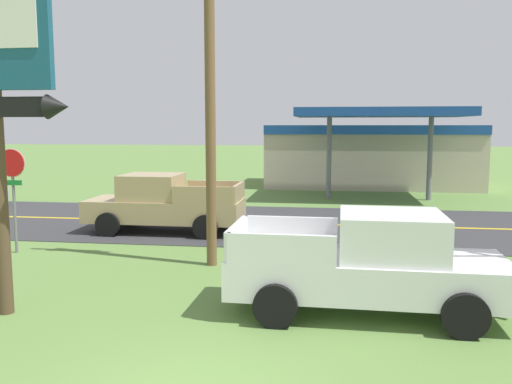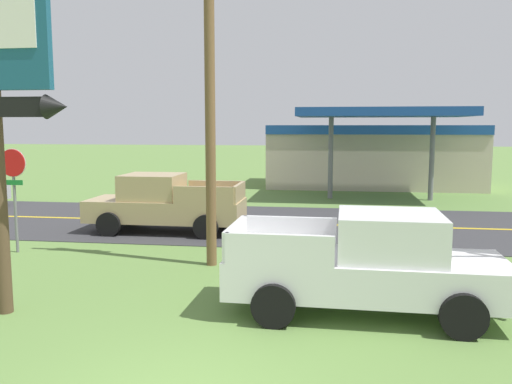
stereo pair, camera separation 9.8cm
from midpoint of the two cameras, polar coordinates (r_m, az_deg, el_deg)
name	(u,v)px [view 1 (the left image)]	position (r m, az deg, el deg)	size (l,w,h in m)	color
road_asphalt	(275,224)	(19.59, 1.87, -3.40)	(140.00, 8.00, 0.02)	#333335
road_centre_line	(275,223)	(19.59, 1.87, -3.36)	(126.00, 0.20, 0.01)	gold
stop_sign	(13,182)	(16.39, -24.71, 1.01)	(0.80, 0.08, 2.95)	slate
utility_pole	(210,72)	(13.59, -5.16, 12.66)	(2.09, 0.26, 9.15)	brown
gas_station	(370,153)	(32.22, 12.01, 4.05)	(12.00, 11.50, 4.40)	beige
pickup_white_parked_on_lawn	(369,264)	(10.45, 11.75, -7.57)	(5.24, 2.32, 1.96)	silver
pickup_tan_on_road	(163,204)	(18.23, -10.02, -1.26)	(5.20, 2.24, 1.96)	tan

